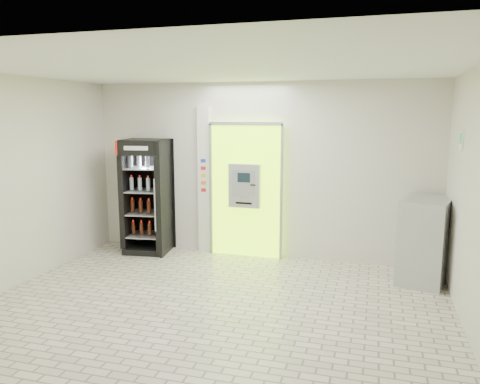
% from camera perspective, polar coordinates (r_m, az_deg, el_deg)
% --- Properties ---
extents(ground, '(6.00, 6.00, 0.00)m').
position_cam_1_polar(ground, '(6.13, -3.62, -14.23)').
color(ground, beige).
rests_on(ground, ground).
extents(room_shell, '(6.00, 6.00, 6.00)m').
position_cam_1_polar(room_shell, '(5.65, -3.82, 3.13)').
color(room_shell, beige).
rests_on(room_shell, ground).
extents(atm_assembly, '(1.30, 0.24, 2.33)m').
position_cam_1_polar(atm_assembly, '(8.08, 0.76, 0.31)').
color(atm_assembly, '#9BF209').
rests_on(atm_assembly, ground).
extents(pillar, '(0.22, 0.11, 2.60)m').
position_cam_1_polar(pillar, '(8.33, -4.35, 1.46)').
color(pillar, silver).
rests_on(pillar, ground).
extents(beverage_cooler, '(0.85, 0.79, 2.02)m').
position_cam_1_polar(beverage_cooler, '(8.52, -11.20, -0.75)').
color(beverage_cooler, black).
rests_on(beverage_cooler, ground).
extents(steel_cabinet, '(0.86, 1.06, 1.25)m').
position_cam_1_polar(steel_cabinet, '(7.44, 21.60, -5.50)').
color(steel_cabinet, '#A8ABB0').
rests_on(steel_cabinet, ground).
extents(exit_sign, '(0.02, 0.22, 0.26)m').
position_cam_1_polar(exit_sign, '(6.76, 25.38, 5.68)').
color(exit_sign, white).
rests_on(exit_sign, room_shell).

